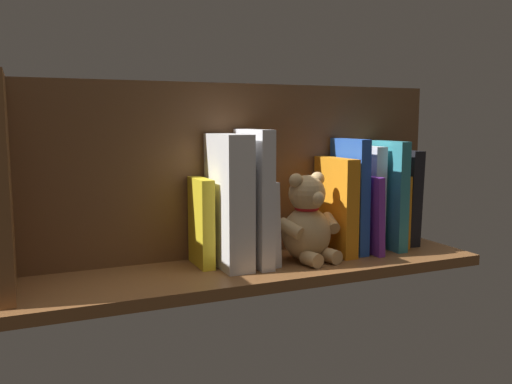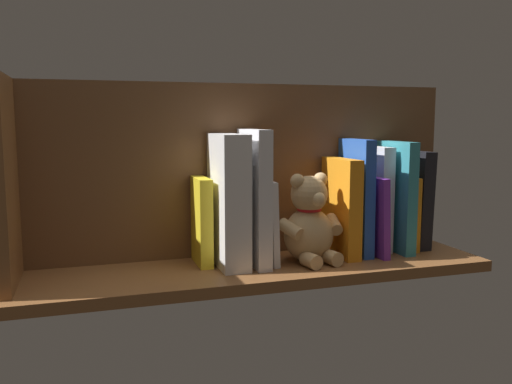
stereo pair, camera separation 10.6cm
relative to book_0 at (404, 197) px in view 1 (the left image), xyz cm
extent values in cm
cube|color=brown|center=(39.28, 3.83, -12.02)|extent=(94.34, 24.21, 2.20)
cube|color=brown|center=(39.28, -6.03, 7.24)|extent=(94.34, 1.50, 36.32)
cube|color=brown|center=(84.45, 3.83, 7.24)|extent=(2.40, 18.21, 36.32)
cube|color=black|center=(0.00, 0.00, 0.00)|extent=(3.54, 9.75, 21.91)
cube|color=orange|center=(3.26, 0.48, -2.77)|extent=(1.60, 10.72, 16.30)
cube|color=teal|center=(6.26, 1.67, 1.15)|extent=(2.48, 13.08, 24.15)
cube|color=silver|center=(9.86, -0.10, 0.57)|extent=(2.79, 9.56, 22.97)
cube|color=purple|center=(12.98, 2.27, -2.48)|extent=(2.17, 14.29, 16.92)
cube|color=blue|center=(15.93, 1.36, 1.45)|extent=(2.61, 12.46, 24.75)
cube|color=orange|center=(19.67, 1.87, -0.55)|extent=(3.12, 13.48, 20.75)
ellipsoid|color=tan|center=(28.22, 4.54, -5.41)|extent=(11.97, 11.09, 11.01)
sphere|color=tan|center=(28.22, 4.54, 2.93)|extent=(7.57, 7.57, 7.57)
sphere|color=tan|center=(25.43, 4.03, 5.77)|extent=(2.92, 2.92, 2.92)
sphere|color=tan|center=(31.01, 5.05, 5.77)|extent=(2.92, 2.92, 2.92)
sphere|color=#DBB77F|center=(27.64, 7.70, 2.36)|extent=(2.92, 2.92, 2.92)
cylinder|color=tan|center=(22.83, 4.95, -3.49)|extent=(3.45, 5.76, 4.07)
cylinder|color=tan|center=(33.12, 6.83, -3.49)|extent=(4.96, 5.97, 4.07)
cylinder|color=tan|center=(24.94, 8.69, -9.46)|extent=(3.62, 4.59, 2.92)
cylinder|color=tan|center=(29.82, 9.58, -9.46)|extent=(3.62, 4.59, 2.92)
torus|color=red|center=(28.22, 4.54, -0.08)|extent=(5.84, 5.84, 0.86)
cube|color=silver|center=(36.54, 1.64, -2.51)|extent=(1.85, 13.03, 16.84)
cube|color=silver|center=(39.55, 2.58, 2.55)|extent=(2.79, 14.91, 26.94)
cube|color=white|center=(44.54, 2.50, 2.12)|extent=(5.26, 14.54, 26.08)
cube|color=yellow|center=(49.42, -0.03, -2.20)|extent=(2.57, 9.69, 17.44)
camera|label=1|loc=(81.38, 100.76, 17.72)|focal=38.00mm
camera|label=2|loc=(71.41, 104.50, 17.72)|focal=38.00mm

